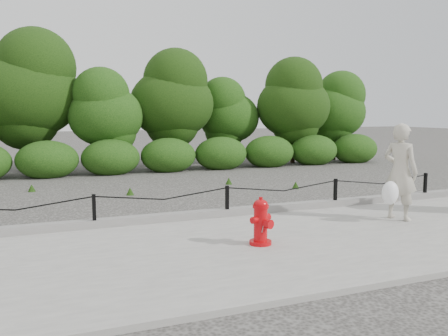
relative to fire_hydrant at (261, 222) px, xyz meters
name	(u,v)px	position (x,y,z in m)	size (l,w,h in m)	color
ground	(227,220)	(0.27, 2.00, -0.43)	(90.00, 90.00, 0.00)	#2D2B28
sidewalk	(276,245)	(0.27, 0.00, -0.39)	(14.00, 4.00, 0.08)	gray
curb	(226,212)	(0.27, 2.05, -0.28)	(14.00, 0.22, 0.14)	slate
chain_barrier	(227,197)	(0.27, 2.00, 0.03)	(10.06, 0.06, 0.60)	black
treeline	(125,101)	(0.02, 10.97, 2.04)	(20.23, 3.68, 4.82)	black
fire_hydrant	(261,222)	(0.00, 0.00, 0.00)	(0.45, 0.45, 0.73)	#B6060C
pedestrian	(400,173)	(3.14, 0.53, 0.53)	(0.83, 0.77, 1.80)	#B3AB99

